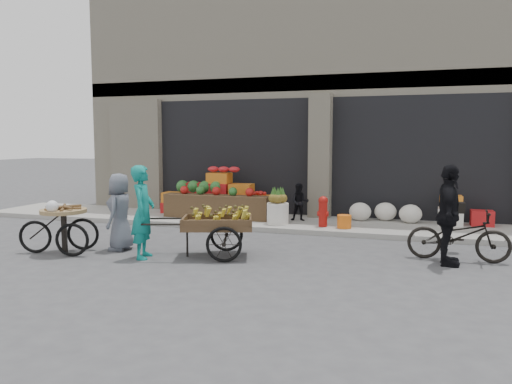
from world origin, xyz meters
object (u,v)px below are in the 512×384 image
(fire_hydrant, at_px, (323,210))
(banana_cart, at_px, (215,221))
(seated_person, at_px, (300,202))
(cyclist, at_px, (448,215))
(tricycle_cart, at_px, (63,223))
(pineapple_bin, at_px, (278,213))
(bicycle, at_px, (458,235))
(vendor_grey, at_px, (120,212))
(orange_bucket, at_px, (344,222))
(vendor_woman, at_px, (143,212))

(fire_hydrant, bearing_deg, banana_cart, -114.95)
(seated_person, relative_size, cyclist, 0.54)
(tricycle_cart, bearing_deg, pineapple_bin, 32.51)
(bicycle, bearing_deg, seated_person, 53.35)
(pineapple_bin, distance_m, seated_person, 0.75)
(banana_cart, xyz_separation_m, vendor_grey, (-1.96, -0.04, 0.09))
(orange_bucket, relative_size, banana_cart, 0.14)
(orange_bucket, relative_size, tricycle_cart, 0.22)
(pineapple_bin, xyz_separation_m, banana_cart, (-0.32, -3.11, 0.28))
(bicycle, bearing_deg, tricycle_cart, 104.33)
(seated_person, distance_m, vendor_grey, 4.61)
(cyclist, bearing_deg, orange_bucket, 42.02)
(tricycle_cart, relative_size, cyclist, 0.85)
(pineapple_bin, xyz_separation_m, fire_hydrant, (1.10, -0.05, 0.13))
(banana_cart, relative_size, vendor_woman, 1.37)
(tricycle_cart, height_order, cyclist, cyclist)
(orange_bucket, xyz_separation_m, bicycle, (2.27, -1.98, 0.18))
(fire_hydrant, distance_m, orange_bucket, 0.55)
(banana_cart, bearing_deg, seated_person, 60.62)
(seated_person, height_order, tricycle_cart, seated_person)
(tricycle_cart, bearing_deg, bicycle, -4.24)
(fire_hydrant, xyz_separation_m, vendor_grey, (-3.39, -3.10, 0.24))
(pineapple_bin, distance_m, vendor_grey, 3.91)
(bicycle, bearing_deg, fire_hydrant, 54.77)
(vendor_grey, bearing_deg, banana_cart, 83.26)
(vendor_woman, bearing_deg, bicycle, -90.44)
(seated_person, height_order, vendor_woman, vendor_woman)
(seated_person, bearing_deg, banana_cart, -111.04)
(pineapple_bin, height_order, fire_hydrant, fire_hydrant)
(tricycle_cart, bearing_deg, fire_hydrant, 23.53)
(orange_bucket, bearing_deg, bicycle, -41.19)
(pineapple_bin, height_order, orange_bucket, pineapple_bin)
(banana_cart, height_order, bicycle, bicycle)
(seated_person, height_order, banana_cart, seated_person)
(tricycle_cart, bearing_deg, orange_bucket, 20.02)
(pineapple_bin, bearing_deg, orange_bucket, -3.58)
(vendor_woman, xyz_separation_m, tricycle_cart, (-1.62, -0.13, -0.27))
(orange_bucket, xyz_separation_m, tricycle_cart, (-4.73, -3.63, 0.30))
(orange_bucket, distance_m, banana_cart, 3.60)
(tricycle_cart, bearing_deg, seated_person, 33.32)
(seated_person, xyz_separation_m, vendor_woman, (-1.91, -4.20, 0.25))
(fire_hydrant, bearing_deg, cyclist, -43.48)
(orange_bucket, bearing_deg, banana_cart, -122.57)
(vendor_woman, xyz_separation_m, cyclist, (5.18, 1.12, 0.02))
(seated_person, height_order, vendor_grey, vendor_grey)
(seated_person, bearing_deg, bicycle, -47.74)
(fire_hydrant, xyz_separation_m, bicycle, (2.77, -2.03, -0.05))
(vendor_grey, bearing_deg, pineapple_bin, 136.24)
(cyclist, bearing_deg, bicycle, -25.47)
(vendor_woman, bearing_deg, banana_cart, -83.74)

